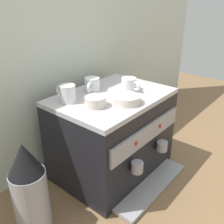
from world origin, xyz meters
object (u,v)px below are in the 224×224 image
object	(u,v)px
ceramic_cup_1	(67,93)
milk_pitcher	(156,134)
ceramic_cup_0	(129,84)
ceramic_bowl_1	(95,102)
espresso_machine	(113,134)
coffee_grinder	(30,191)
ceramic_cup_2	(92,85)
ceramic_bowl_0	(127,100)

from	to	relation	value
ceramic_cup_1	milk_pitcher	bearing A→B (deg)	-14.32
ceramic_cup_0	ceramic_bowl_1	world-z (taller)	ceramic_cup_0
espresso_machine	ceramic_bowl_1	distance (m)	0.29
ceramic_cup_1	milk_pitcher	xyz separation A→B (m)	(0.59, -0.15, -0.42)
coffee_grinder	milk_pitcher	size ratio (longest dim) A/B	3.37
milk_pitcher	ceramic_cup_1	bearing A→B (deg)	165.68
ceramic_cup_1	espresso_machine	bearing A→B (deg)	-28.34
ceramic_cup_2	coffee_grinder	bearing A→B (deg)	-165.35
ceramic_cup_0	ceramic_cup_1	xyz separation A→B (m)	(-0.31, 0.13, 0.01)
espresso_machine	milk_pitcher	distance (m)	0.43
milk_pitcher	ceramic_bowl_0	bearing A→B (deg)	-171.05
coffee_grinder	ceramic_cup_2	bearing A→B (deg)	14.65
ceramic_cup_1	ceramic_cup_2	size ratio (longest dim) A/B	1.06
ceramic_bowl_1	milk_pitcher	size ratio (longest dim) A/B	0.75
ceramic_bowl_0	milk_pitcher	xyz separation A→B (m)	(0.43, 0.07, -0.40)
ceramic_cup_1	ceramic_bowl_1	bearing A→B (deg)	-71.28
espresso_machine	milk_pitcher	world-z (taller)	espresso_machine
espresso_machine	ceramic_cup_0	distance (m)	0.28
ceramic_cup_0	ceramic_bowl_0	world-z (taller)	ceramic_cup_0
ceramic_cup_1	coffee_grinder	size ratio (longest dim) A/B	0.27
espresso_machine	ceramic_cup_0	world-z (taller)	ceramic_cup_0
ceramic_bowl_1	ceramic_cup_1	bearing A→B (deg)	108.72
ceramic_cup_2	ceramic_bowl_0	xyz separation A→B (m)	(-0.01, -0.23, -0.02)
ceramic_cup_2	ceramic_bowl_0	world-z (taller)	ceramic_cup_2
espresso_machine	ceramic_bowl_1	xyz separation A→B (m)	(-0.15, -0.03, 0.25)
espresso_machine	ceramic_bowl_0	distance (m)	0.27
coffee_grinder	espresso_machine	bearing A→B (deg)	1.27
ceramic_cup_2	ceramic_bowl_0	bearing A→B (deg)	-93.42
ceramic_cup_1	ceramic_cup_2	xyz separation A→B (m)	(0.18, 0.01, -0.01)
ceramic_cup_1	ceramic_cup_0	bearing A→B (deg)	-22.33
ceramic_bowl_0	ceramic_cup_2	bearing A→B (deg)	86.58
ceramic_cup_1	ceramic_bowl_1	size ratio (longest dim) A/B	1.22
espresso_machine	milk_pitcher	bearing A→B (deg)	-6.49
espresso_machine	ceramic_bowl_0	bearing A→B (deg)	-107.56
ceramic_cup_2	milk_pitcher	bearing A→B (deg)	-21.39
ceramic_cup_2	ceramic_cup_1	bearing A→B (deg)	-176.02
ceramic_bowl_0	coffee_grinder	size ratio (longest dim) A/B	0.29
espresso_machine	ceramic_bowl_1	bearing A→B (deg)	-170.07
ceramic_cup_0	coffee_grinder	xyz separation A→B (m)	(-0.63, 0.01, -0.27)
ceramic_cup_2	coffee_grinder	world-z (taller)	ceramic_cup_2
ceramic_cup_0	ceramic_bowl_0	size ratio (longest dim) A/B	0.91
ceramic_cup_2	milk_pitcher	distance (m)	0.61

